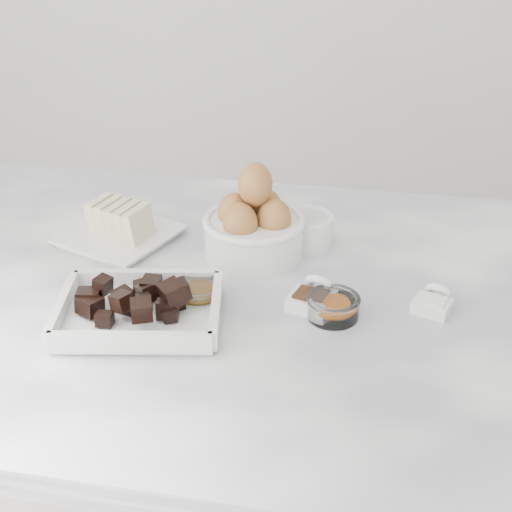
{
  "coord_description": "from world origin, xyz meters",
  "views": [
    {
      "loc": [
        0.19,
        -0.88,
        1.49
      ],
      "look_at": [
        0.02,
        0.03,
        0.98
      ],
      "focal_mm": 50.0,
      "sensor_mm": 36.0,
      "label": 1
    }
  ],
  "objects_px": {
    "chocolate_dish": "(139,306)",
    "sugar_ramekin": "(307,229)",
    "egg_bowl": "(254,226)",
    "salt_spoon": "(433,302)",
    "vanilla_spoon": "(313,297)",
    "honey_bowl": "(199,293)",
    "zest_bowl": "(333,306)",
    "butter_plate": "(117,227)"
  },
  "relations": [
    {
      "from": "chocolate_dish",
      "to": "salt_spoon",
      "type": "relative_size",
      "value": 3.45
    },
    {
      "from": "chocolate_dish",
      "to": "zest_bowl",
      "type": "height_order",
      "value": "chocolate_dish"
    },
    {
      "from": "vanilla_spoon",
      "to": "zest_bowl",
      "type": "bearing_deg",
      "value": -34.48
    },
    {
      "from": "honey_bowl",
      "to": "zest_bowl",
      "type": "bearing_deg",
      "value": -0.53
    },
    {
      "from": "sugar_ramekin",
      "to": "honey_bowl",
      "type": "distance_m",
      "value": 0.24
    },
    {
      "from": "sugar_ramekin",
      "to": "zest_bowl",
      "type": "relative_size",
      "value": 1.13
    },
    {
      "from": "honey_bowl",
      "to": "vanilla_spoon",
      "type": "bearing_deg",
      "value": 6.56
    },
    {
      "from": "chocolate_dish",
      "to": "butter_plate",
      "type": "xyz_separation_m",
      "value": [
        -0.11,
        0.22,
        0.0
      ]
    },
    {
      "from": "chocolate_dish",
      "to": "salt_spoon",
      "type": "height_order",
      "value": "chocolate_dish"
    },
    {
      "from": "sugar_ramekin",
      "to": "salt_spoon",
      "type": "bearing_deg",
      "value": -39.5
    },
    {
      "from": "egg_bowl",
      "to": "vanilla_spoon",
      "type": "relative_size",
      "value": 1.91
    },
    {
      "from": "chocolate_dish",
      "to": "zest_bowl",
      "type": "bearing_deg",
      "value": 12.74
    },
    {
      "from": "chocolate_dish",
      "to": "sugar_ramekin",
      "type": "bearing_deg",
      "value": 53.37
    },
    {
      "from": "sugar_ramekin",
      "to": "honey_bowl",
      "type": "bearing_deg",
      "value": -122.31
    },
    {
      "from": "vanilla_spoon",
      "to": "salt_spoon",
      "type": "distance_m",
      "value": 0.17
    },
    {
      "from": "honey_bowl",
      "to": "salt_spoon",
      "type": "bearing_deg",
      "value": 7.18
    },
    {
      "from": "chocolate_dish",
      "to": "sugar_ramekin",
      "type": "height_order",
      "value": "chocolate_dish"
    },
    {
      "from": "egg_bowl",
      "to": "honey_bowl",
      "type": "relative_size",
      "value": 2.34
    },
    {
      "from": "chocolate_dish",
      "to": "egg_bowl",
      "type": "xyz_separation_m",
      "value": [
        0.12,
        0.22,
        0.03
      ]
    },
    {
      "from": "chocolate_dish",
      "to": "butter_plate",
      "type": "bearing_deg",
      "value": 117.02
    },
    {
      "from": "sugar_ramekin",
      "to": "egg_bowl",
      "type": "xyz_separation_m",
      "value": [
        -0.08,
        -0.05,
        0.02
      ]
    },
    {
      "from": "sugar_ramekin",
      "to": "salt_spoon",
      "type": "xyz_separation_m",
      "value": [
        0.2,
        -0.16,
        -0.02
      ]
    },
    {
      "from": "chocolate_dish",
      "to": "salt_spoon",
      "type": "distance_m",
      "value": 0.41
    },
    {
      "from": "vanilla_spoon",
      "to": "chocolate_dish",
      "type": "bearing_deg",
      "value": -161.01
    },
    {
      "from": "egg_bowl",
      "to": "honey_bowl",
      "type": "xyz_separation_m",
      "value": [
        -0.05,
        -0.15,
        -0.04
      ]
    },
    {
      "from": "honey_bowl",
      "to": "salt_spoon",
      "type": "distance_m",
      "value": 0.33
    },
    {
      "from": "chocolate_dish",
      "to": "sugar_ramekin",
      "type": "xyz_separation_m",
      "value": [
        0.2,
        0.27,
        0.0
      ]
    },
    {
      "from": "chocolate_dish",
      "to": "honey_bowl",
      "type": "distance_m",
      "value": 0.09
    },
    {
      "from": "chocolate_dish",
      "to": "egg_bowl",
      "type": "distance_m",
      "value": 0.25
    },
    {
      "from": "zest_bowl",
      "to": "egg_bowl",
      "type": "bearing_deg",
      "value": 132.07
    },
    {
      "from": "butter_plate",
      "to": "sugar_ramekin",
      "type": "height_order",
      "value": "butter_plate"
    },
    {
      "from": "butter_plate",
      "to": "sugar_ramekin",
      "type": "relative_size",
      "value": 2.48
    },
    {
      "from": "zest_bowl",
      "to": "vanilla_spoon",
      "type": "relative_size",
      "value": 0.88
    },
    {
      "from": "sugar_ramekin",
      "to": "zest_bowl",
      "type": "xyz_separation_m",
      "value": [
        0.06,
        -0.21,
        -0.01
      ]
    },
    {
      "from": "egg_bowl",
      "to": "salt_spoon",
      "type": "distance_m",
      "value": 0.3
    },
    {
      "from": "butter_plate",
      "to": "chocolate_dish",
      "type": "bearing_deg",
      "value": -62.98
    },
    {
      "from": "zest_bowl",
      "to": "salt_spoon",
      "type": "distance_m",
      "value": 0.14
    },
    {
      "from": "chocolate_dish",
      "to": "zest_bowl",
      "type": "relative_size",
      "value": 3.29
    },
    {
      "from": "butter_plate",
      "to": "vanilla_spoon",
      "type": "distance_m",
      "value": 0.37
    },
    {
      "from": "zest_bowl",
      "to": "salt_spoon",
      "type": "xyz_separation_m",
      "value": [
        0.14,
        0.04,
        -0.0
      ]
    },
    {
      "from": "chocolate_dish",
      "to": "zest_bowl",
      "type": "xyz_separation_m",
      "value": [
        0.26,
        0.06,
        -0.01
      ]
    },
    {
      "from": "honey_bowl",
      "to": "vanilla_spoon",
      "type": "distance_m",
      "value": 0.16
    }
  ]
}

